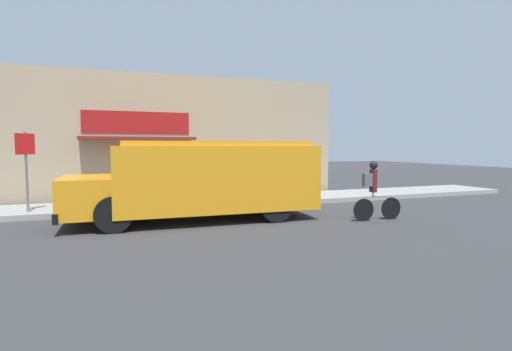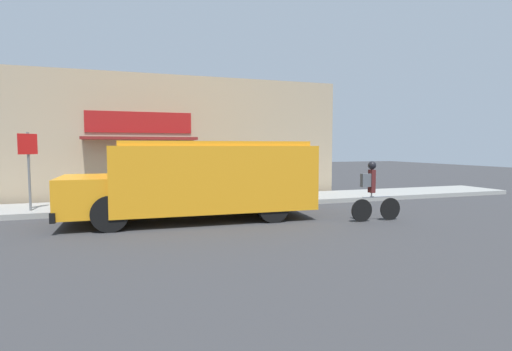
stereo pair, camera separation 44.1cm
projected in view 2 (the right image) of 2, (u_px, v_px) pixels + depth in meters
ground_plane at (181, 211)px, 12.65m from camera, size 70.00×70.00×0.00m
sidewalk at (175, 204)px, 13.76m from camera, size 28.00×2.38×0.17m
storefront at (168, 138)px, 15.05m from camera, size 13.94×1.09×4.75m
school_bus at (200, 178)px, 11.22m from camera, size 6.82×3.01×2.20m
cyclist at (373, 191)px, 10.95m from camera, size 1.53×0.22×1.66m
stop_sign_post at (28, 158)px, 11.66m from camera, size 0.45×0.45×2.31m
trash_bin at (135, 189)px, 13.80m from camera, size 0.55×0.55×0.82m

